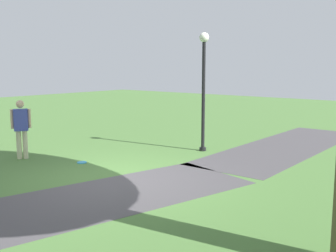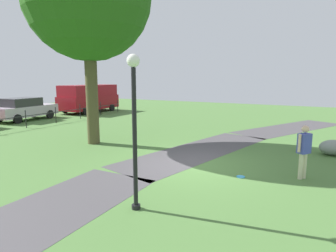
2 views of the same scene
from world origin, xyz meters
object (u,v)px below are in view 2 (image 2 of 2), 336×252
at_px(passerby_on_path, 304,148).
at_px(delivery_van, 89,97).
at_px(lawn_boulder, 333,148).
at_px(lamp_post, 134,116).
at_px(backpack_by_boulder, 304,146).
at_px(parked_sedan_red, 24,109).
at_px(frisbee_on_grass, 241,177).

xyz_separation_m(passerby_on_path, delivery_van, (9.79, 17.15, 0.35)).
height_order(lawn_boulder, delivery_van, delivery_van).
xyz_separation_m(lamp_post, lawn_boulder, (7.38, -4.12, -1.84)).
bearing_deg(backpack_by_boulder, lawn_boulder, -97.96).
relative_size(lamp_post, parked_sedan_red, 0.79).
xyz_separation_m(lamp_post, backpack_by_boulder, (7.52, -3.07, -1.94)).
distance_m(frisbee_on_grass, parked_sedan_red, 16.82).
relative_size(lawn_boulder, backpack_by_boulder, 3.12).
bearing_deg(backpack_by_boulder, lamp_post, 157.78).
bearing_deg(lamp_post, lawn_boulder, -29.16).
bearing_deg(parked_sedan_red, lawn_boulder, -91.88).
bearing_deg(lamp_post, passerby_on_path, -39.27).
relative_size(lawn_boulder, parked_sedan_red, 0.29).
xyz_separation_m(passerby_on_path, parked_sedan_red, (4.06, 17.74, -0.11)).
xyz_separation_m(lawn_boulder, backpack_by_boulder, (0.15, 1.04, -0.10)).
distance_m(lawn_boulder, backpack_by_boulder, 1.06).
bearing_deg(backpack_by_boulder, passerby_on_path, -177.70).
bearing_deg(lawn_boulder, backpack_by_boulder, 82.04).
distance_m(frisbee_on_grass, delivery_van, 18.78).
relative_size(frisbee_on_grass, parked_sedan_red, 0.06).
relative_size(lamp_post, backpack_by_boulder, 8.60).
height_order(lawn_boulder, backpack_by_boulder, lawn_boulder).
xyz_separation_m(backpack_by_boulder, frisbee_on_grass, (-4.29, 1.48, -0.18)).
relative_size(backpack_by_boulder, parked_sedan_red, 0.09).
distance_m(lamp_post, delivery_van, 19.58).
relative_size(lawn_boulder, frisbee_on_grass, 5.02).
bearing_deg(lamp_post, parked_sedan_red, 61.19).
distance_m(lamp_post, lawn_boulder, 8.65).
distance_m(lawn_boulder, delivery_van, 19.16).
bearing_deg(lamp_post, frisbee_on_grass, -26.22).
bearing_deg(delivery_van, parked_sedan_red, 174.12).
height_order(parked_sedan_red, delivery_van, delivery_van).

